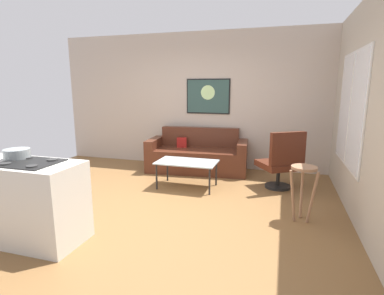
{
  "coord_description": "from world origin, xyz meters",
  "views": [
    {
      "loc": [
        1.7,
        -3.79,
        1.69
      ],
      "look_at": [
        0.27,
        0.9,
        0.7
      ],
      "focal_mm": 28.24,
      "sensor_mm": 36.0,
      "label": 1
    }
  ],
  "objects_px": {
    "coffee_table": "(187,164)",
    "wall_painting": "(208,96)",
    "couch": "(197,156)",
    "mixing_bowl": "(17,154)",
    "armchair": "(282,162)",
    "bar_stool": "(303,180)"
  },
  "relations": [
    {
      "from": "bar_stool",
      "to": "mixing_bowl",
      "type": "distance_m",
      "value": 3.4
    },
    {
      "from": "coffee_table",
      "to": "wall_painting",
      "type": "xyz_separation_m",
      "value": [
        -0.01,
        1.48,
        1.08
      ]
    },
    {
      "from": "mixing_bowl",
      "to": "armchair",
      "type": "bearing_deg",
      "value": 40.96
    },
    {
      "from": "mixing_bowl",
      "to": "bar_stool",
      "type": "bearing_deg",
      "value": 22.44
    },
    {
      "from": "coffee_table",
      "to": "wall_painting",
      "type": "height_order",
      "value": "wall_painting"
    },
    {
      "from": "couch",
      "to": "mixing_bowl",
      "type": "bearing_deg",
      "value": -110.73
    },
    {
      "from": "couch",
      "to": "mixing_bowl",
      "type": "distance_m",
      "value": 3.46
    },
    {
      "from": "couch",
      "to": "coffee_table",
      "type": "xyz_separation_m",
      "value": [
        0.12,
        -1.06,
        0.12
      ]
    },
    {
      "from": "coffee_table",
      "to": "armchair",
      "type": "distance_m",
      "value": 1.58
    },
    {
      "from": "armchair",
      "to": "bar_stool",
      "type": "distance_m",
      "value": 1.22
    },
    {
      "from": "couch",
      "to": "armchair",
      "type": "relative_size",
      "value": 2.07
    },
    {
      "from": "couch",
      "to": "bar_stool",
      "type": "xyz_separation_m",
      "value": [
        1.92,
        -1.89,
        0.25
      ]
    },
    {
      "from": "coffee_table",
      "to": "armchair",
      "type": "xyz_separation_m",
      "value": [
        1.53,
        0.36,
        0.06
      ]
    },
    {
      "from": "bar_stool",
      "to": "mixing_bowl",
      "type": "relative_size",
      "value": 2.56
    },
    {
      "from": "armchair",
      "to": "mixing_bowl",
      "type": "relative_size",
      "value": 3.54
    },
    {
      "from": "couch",
      "to": "wall_painting",
      "type": "xyz_separation_m",
      "value": [
        0.11,
        0.41,
        1.2
      ]
    },
    {
      "from": "wall_painting",
      "to": "bar_stool",
      "type": "bearing_deg",
      "value": -51.75
    },
    {
      "from": "armchair",
      "to": "mixing_bowl",
      "type": "distance_m",
      "value": 3.81
    },
    {
      "from": "mixing_bowl",
      "to": "wall_painting",
      "type": "xyz_separation_m",
      "value": [
        1.31,
        3.59,
        0.55
      ]
    },
    {
      "from": "coffee_table",
      "to": "couch",
      "type": "bearing_deg",
      "value": 96.33
    },
    {
      "from": "bar_stool",
      "to": "couch",
      "type": "bearing_deg",
      "value": 135.46
    },
    {
      "from": "coffee_table",
      "to": "bar_stool",
      "type": "bearing_deg",
      "value": -24.6
    }
  ]
}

